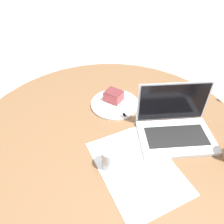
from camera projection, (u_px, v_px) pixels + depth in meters
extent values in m
plane|color=#B7AD9E|center=(110.00, 204.00, 1.49)|extent=(12.00, 12.00, 0.00)
cylinder|color=brown|center=(110.00, 204.00, 1.48)|extent=(0.46, 0.46, 0.02)
cylinder|color=brown|center=(109.00, 176.00, 1.26)|extent=(0.12, 0.12, 0.65)
cylinder|color=brown|center=(109.00, 135.00, 1.04)|extent=(1.35, 1.35, 0.03)
cube|color=black|center=(217.00, 161.00, 1.48)|extent=(0.05, 0.05, 0.46)
cube|color=white|center=(137.00, 167.00, 0.88)|extent=(0.44, 0.34, 0.00)
cylinder|color=white|center=(115.00, 104.00, 1.18)|extent=(0.26, 0.26, 0.01)
cube|color=#B74C51|center=(114.00, 96.00, 1.18)|extent=(0.12, 0.12, 0.05)
cube|color=maroon|center=(114.00, 92.00, 1.16)|extent=(0.11, 0.11, 0.00)
cube|color=silver|center=(119.00, 106.00, 1.15)|extent=(0.17, 0.02, 0.00)
cube|color=silver|center=(124.00, 115.00, 1.10)|extent=(0.03, 0.03, 0.00)
cylinder|color=silver|center=(110.00, 159.00, 0.86)|extent=(0.07, 0.07, 0.10)
cube|color=silver|center=(176.00, 137.00, 1.00)|extent=(0.29, 0.38, 0.02)
cube|color=black|center=(176.00, 136.00, 0.99)|extent=(0.19, 0.30, 0.00)
cube|color=silver|center=(173.00, 102.00, 1.01)|extent=(0.08, 0.33, 0.21)
cube|color=black|center=(173.00, 102.00, 1.01)|extent=(0.07, 0.31, 0.19)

